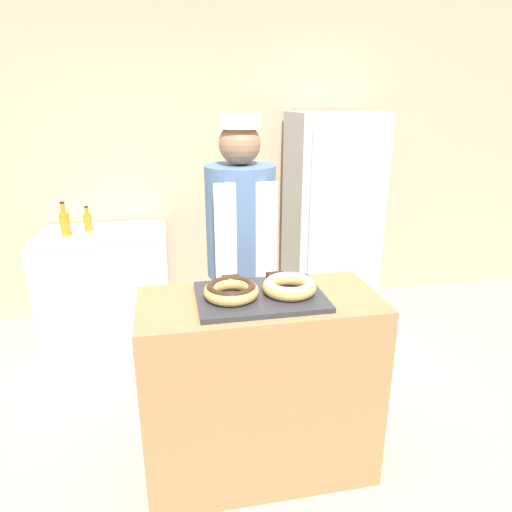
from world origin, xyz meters
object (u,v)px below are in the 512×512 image
Objects in this scene: brownie_back_left at (231,281)px; donut_chocolate_glaze at (231,290)px; beverage_fridge at (331,218)px; bottle_orange_b at (65,223)px; bottle_orange at (88,221)px; brownie_back_right at (276,277)px; baker_person at (241,261)px; chest_freezer at (107,282)px; donut_light_glaze at (289,286)px; serving_tray at (260,296)px.

donut_chocolate_glaze is at bearing -98.17° from brownie_back_left.
bottle_orange_b is at bearing -179.39° from beverage_fridge.
bottle_orange is at bearing 116.39° from donut_chocolate_glaze.
brownie_back_right is 0.05× the size of baker_person.
baker_person is at bearing 75.01° from brownie_back_left.
beverage_fridge is (0.87, 1.57, -0.13)m from brownie_back_right.
beverage_fridge reaches higher than chest_freezer.
donut_light_glaze is 1.26× the size of bottle_orange.
bottle_orange reaches higher than brownie_back_right.
donut_chocolate_glaze is 0.14× the size of beverage_fridge.
donut_chocolate_glaze is 2.01m from bottle_orange_b.
chest_freezer is (-0.94, 1.73, -0.55)m from serving_tray.
donut_light_glaze is at bearing -115.93° from beverage_fridge.
bottle_orange_b reaches higher than brownie_back_right.
baker_person reaches higher than beverage_fridge.
donut_light_glaze reaches higher than bottle_orange.
donut_chocolate_glaze is 1.26× the size of bottle_orange.
beverage_fridge is (0.98, 1.73, -0.10)m from serving_tray.
baker_person reaches higher than donut_chocolate_glaze.
brownie_back_right is 0.43× the size of bottle_orange.
serving_tray reaches higher than chest_freezer.
bottle_orange_b is (-1.31, 1.55, -0.05)m from brownie_back_right.
brownie_back_left is 1.90m from bottle_orange.
donut_chocolate_glaze is 2.03m from bottle_orange.
chest_freezer is at bearing -35.50° from bottle_orange.
brownie_back_left is 0.23m from brownie_back_right.
donut_light_glaze is 0.17m from brownie_back_right.
donut_chocolate_glaze is at bearing -175.36° from serving_tray.
baker_person is (-0.13, 0.64, -0.09)m from donut_light_glaze.
brownie_back_left is 0.49m from baker_person.
baker_person is 1.78× the size of chest_freezer.
baker_person reaches higher than serving_tray.
donut_chocolate_glaze is 1.00× the size of donut_light_glaze.
donut_chocolate_glaze is 2.95× the size of brownie_back_right.
brownie_back_left is at bearing 126.69° from serving_tray.
brownie_back_left is at bearing 146.87° from donut_light_glaze.
chest_freezer is at bearing 118.40° from serving_tray.
brownie_back_right reaches higher than chest_freezer.
serving_tray is 2.05m from chest_freezer.
chest_freezer is 0.52m from bottle_orange.
brownie_back_left is 1.87m from chest_freezer.
bottle_orange is (-0.93, 1.65, -0.08)m from brownie_back_left.
brownie_back_right is at bearing -56.34° from chest_freezer.
serving_tray is 0.15m from donut_chocolate_glaze.
bottle_orange_b is (-0.25, -0.03, 0.53)m from chest_freezer.
chest_freezer is at bearing 114.61° from donut_chocolate_glaze.
donut_light_glaze is at bearing -57.05° from bottle_orange.
donut_light_glaze is 1.94m from beverage_fridge.
donut_light_glaze is 2.17m from bottle_orange.
bottle_orange_b is (-1.05, 1.72, -0.07)m from donut_chocolate_glaze.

